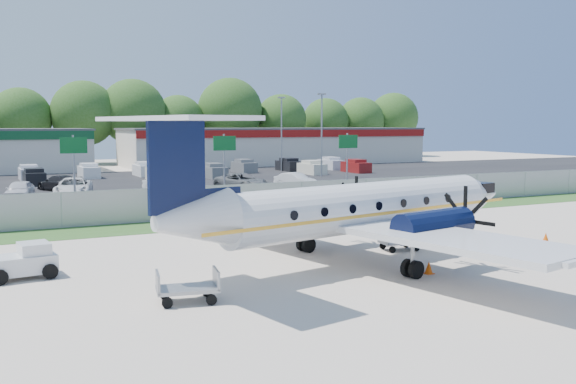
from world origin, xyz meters
name	(u,v)px	position (x,y,z in m)	size (l,w,h in m)	color
ground	(350,259)	(0.00, 0.00, 0.00)	(170.00, 170.00, 0.00)	beige
grass_verge	(243,221)	(0.00, 12.00, 0.01)	(170.00, 4.00, 0.02)	#2D561E
access_road	(204,207)	(0.00, 19.00, 0.01)	(170.00, 8.00, 0.02)	black
parking_lot	(134,183)	(0.00, 40.00, 0.01)	(170.00, 32.00, 0.02)	black
perimeter_fence	(231,201)	(0.00, 14.00, 1.00)	(120.00, 0.06, 1.99)	gray
building_east	(277,146)	(26.00, 61.98, 2.63)	(44.40, 12.40, 5.24)	silver
sign_left	(74,155)	(-8.00, 22.91, 3.61)	(1.80, 0.26, 5.00)	gray
sign_mid	(224,152)	(3.00, 22.91, 3.61)	(1.80, 0.26, 5.00)	gray
sign_right	(348,150)	(14.00, 22.91, 3.61)	(1.80, 0.26, 5.00)	gray
light_pole_ne	(322,129)	(20.00, 38.00, 5.23)	(0.90, 0.35, 9.09)	gray
light_pole_se	(281,129)	(20.00, 48.00, 5.23)	(0.90, 0.35, 9.09)	gray
tree_line	(80,164)	(0.00, 74.00, 0.00)	(112.00, 6.00, 14.00)	#274E17
aircraft	(357,208)	(-0.30, -0.92, 2.31)	(19.57, 19.18, 5.97)	silver
pushback_tug	(24,261)	(-12.76, 2.49, 0.62)	(2.54, 1.95, 1.29)	silver
baggage_cart_near	(188,288)	(-8.32, -3.45, 0.48)	(2.16, 1.54, 1.03)	gray
baggage_cart_far	(399,241)	(2.96, 0.55, 0.42)	(1.84, 1.26, 0.90)	gray
cone_nose	(546,239)	(9.95, -1.52, 0.29)	(0.43, 0.43, 0.61)	#DA4E06
cone_port_wing	(429,268)	(1.20, -3.74, 0.23)	(0.35, 0.35, 0.49)	#DA4E06
cone_starboard_wing	(261,229)	(-0.92, 7.30, 0.25)	(0.37, 0.37, 0.53)	#DA4E06
road_car_mid	(313,197)	(9.88, 21.36, 0.00)	(1.55, 3.86, 1.31)	black
road_car_east	(467,194)	(22.05, 17.30, 0.00)	(2.64, 5.73, 1.59)	maroon
parked_car_a	(20,200)	(-11.11, 29.44, 0.00)	(1.77, 4.39, 1.50)	silver
parked_car_b	(74,198)	(-7.24, 29.12, 0.00)	(2.62, 5.67, 1.58)	silver
parked_car_c	(164,193)	(0.16, 29.77, 0.00)	(1.44, 4.14, 1.36)	silver
parked_car_d	(242,190)	(6.74, 28.58, 0.00)	(2.49, 5.41, 1.50)	#595B5E
parked_car_e	(296,188)	(11.85, 28.29, 0.00)	(1.47, 4.21, 1.39)	silver
parked_car_f	(59,191)	(-7.58, 35.24, 0.00)	(1.92, 4.73, 1.37)	black
parked_car_g	(162,186)	(1.47, 35.31, 0.00)	(1.73, 4.96, 1.64)	#595B5E
far_parking_rows	(123,179)	(0.00, 45.00, 0.00)	(56.00, 10.00, 1.60)	gray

